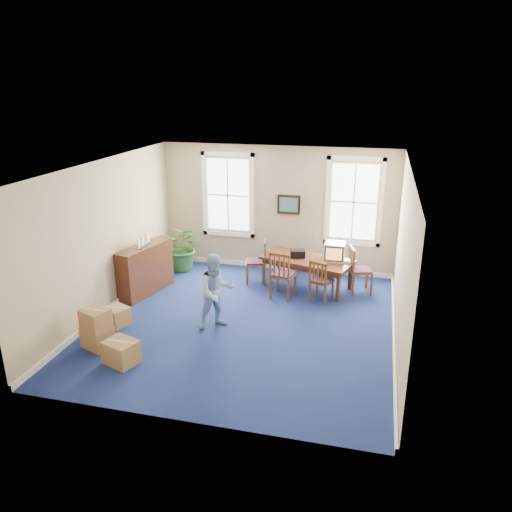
% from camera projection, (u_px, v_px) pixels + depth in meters
% --- Properties ---
extents(floor, '(6.50, 6.50, 0.00)m').
position_uv_depth(floor, '(244.00, 322.00, 10.24)').
color(floor, navy).
rests_on(floor, ground).
extents(ceiling, '(6.50, 6.50, 0.00)m').
position_uv_depth(ceiling, '(243.00, 166.00, 9.18)').
color(ceiling, white).
rests_on(ceiling, ground).
extents(wall_back, '(6.50, 0.00, 6.50)m').
position_uv_depth(wall_back, '(277.00, 209.00, 12.68)').
color(wall_back, tan).
rests_on(wall_back, ground).
extents(wall_front, '(6.50, 0.00, 6.50)m').
position_uv_depth(wall_front, '(180.00, 323.00, 6.74)').
color(wall_front, tan).
rests_on(wall_front, ground).
extents(wall_left, '(0.00, 6.50, 6.50)m').
position_uv_depth(wall_left, '(105.00, 238.00, 10.39)').
color(wall_left, tan).
rests_on(wall_left, ground).
extents(wall_right, '(0.00, 6.50, 6.50)m').
position_uv_depth(wall_right, '(403.00, 261.00, 9.02)').
color(wall_right, tan).
rests_on(wall_right, ground).
extents(baseboard_back, '(6.00, 0.04, 0.12)m').
position_uv_depth(baseboard_back, '(276.00, 266.00, 13.17)').
color(baseboard_back, white).
rests_on(baseboard_back, ground).
extents(baseboard_left, '(0.04, 6.50, 0.12)m').
position_uv_depth(baseboard_left, '(113.00, 305.00, 10.90)').
color(baseboard_left, white).
rests_on(baseboard_left, ground).
extents(baseboard_right, '(0.04, 6.50, 0.12)m').
position_uv_depth(baseboard_right, '(394.00, 337.00, 9.54)').
color(baseboard_right, white).
rests_on(baseboard_right, ground).
extents(window_left, '(1.40, 0.12, 2.20)m').
position_uv_depth(window_left, '(228.00, 195.00, 12.86)').
color(window_left, white).
rests_on(window_left, ground).
extents(window_right, '(1.40, 0.12, 2.20)m').
position_uv_depth(window_right, '(354.00, 202.00, 12.13)').
color(window_right, white).
rests_on(window_right, ground).
extents(wall_picture, '(0.58, 0.06, 0.48)m').
position_uv_depth(wall_picture, '(289.00, 205.00, 12.52)').
color(wall_picture, black).
rests_on(wall_picture, ground).
extents(conference_table, '(2.31, 1.55, 0.72)m').
position_uv_depth(conference_table, '(307.00, 273.00, 11.89)').
color(conference_table, '#4C2716').
rests_on(conference_table, ground).
extents(crt_tv, '(0.47, 0.52, 0.42)m').
position_uv_depth(crt_tv, '(335.00, 251.00, 11.60)').
color(crt_tv, '#B7B7BC').
rests_on(crt_tv, conference_table).
extents(game_console, '(0.21, 0.24, 0.05)m').
position_uv_depth(game_console, '(347.00, 261.00, 11.55)').
color(game_console, white).
rests_on(game_console, conference_table).
extents(equipment_bag, '(0.40, 0.31, 0.18)m').
position_uv_depth(equipment_bag, '(298.00, 254.00, 11.84)').
color(equipment_bag, black).
rests_on(equipment_bag, conference_table).
extents(chair_near_left, '(0.59, 0.59, 1.12)m').
position_uv_depth(chair_near_left, '(283.00, 274.00, 11.26)').
color(chair_near_left, brown).
rests_on(chair_near_left, ground).
extents(chair_near_right, '(0.56, 0.56, 0.99)m').
position_uv_depth(chair_near_right, '(321.00, 280.00, 11.09)').
color(chair_near_right, brown).
rests_on(chair_near_right, ground).
extents(chair_end_left, '(0.58, 0.58, 1.07)m').
position_uv_depth(chair_end_left, '(256.00, 262.00, 12.12)').
color(chair_end_left, brown).
rests_on(chair_end_left, ground).
extents(chair_end_right, '(0.61, 0.61, 1.10)m').
position_uv_depth(chair_end_right, '(361.00, 270.00, 11.54)').
color(chair_end_right, brown).
rests_on(chair_end_right, ground).
extents(man, '(0.95, 0.92, 1.53)m').
position_uv_depth(man, '(216.00, 291.00, 9.82)').
color(man, '#82ABD5').
rests_on(man, ground).
extents(credenza, '(0.80, 1.59, 1.20)m').
position_uv_depth(credenza, '(145.00, 268.00, 11.49)').
color(credenza, '#4C2716').
rests_on(credenza, ground).
extents(brochure_rack, '(0.12, 0.60, 0.26)m').
position_uv_depth(brochure_rack, '(143.00, 238.00, 11.24)').
color(brochure_rack, '#99999E').
rests_on(brochure_rack, credenza).
extents(potted_plant, '(1.20, 1.07, 1.24)m').
position_uv_depth(potted_plant, '(183.00, 247.00, 12.90)').
color(potted_plant, '#295924').
rests_on(potted_plant, ground).
extents(cardboard_boxes, '(1.84, 1.84, 0.80)m').
position_uv_depth(cardboard_boxes, '(109.00, 326.00, 9.22)').
color(cardboard_boxes, '#9F7548').
rests_on(cardboard_boxes, ground).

